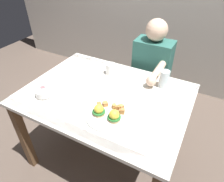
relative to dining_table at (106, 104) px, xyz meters
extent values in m
plane|color=brown|center=(0.00, 0.00, -0.63)|extent=(6.00, 6.00, 0.00)
cube|color=white|center=(0.00, 0.00, 0.09)|extent=(1.20, 0.90, 0.03)
cube|color=#B23838|center=(0.00, -0.40, 0.10)|extent=(1.20, 0.06, 0.00)
cube|color=#B23838|center=(0.00, 0.40, 0.10)|extent=(1.20, 0.06, 0.00)
cube|color=brown|center=(-0.55, -0.40, -0.28)|extent=(0.06, 0.06, 0.71)
cube|color=brown|center=(-0.55, 0.40, -0.28)|extent=(0.06, 0.06, 0.71)
cube|color=brown|center=(0.55, 0.40, -0.28)|extent=(0.06, 0.06, 0.71)
cylinder|color=white|center=(0.13, -0.21, 0.11)|extent=(0.27, 0.27, 0.01)
cylinder|color=tan|center=(0.08, -0.22, 0.13)|extent=(0.08, 0.08, 0.02)
cylinder|color=#286B2D|center=(0.08, -0.22, 0.14)|extent=(0.08, 0.08, 0.01)
sphere|color=yellow|center=(0.08, -0.22, 0.16)|extent=(0.06, 0.06, 0.06)
cylinder|color=tan|center=(0.19, -0.22, 0.13)|extent=(0.08, 0.08, 0.02)
cylinder|color=#286B2D|center=(0.19, -0.22, 0.14)|extent=(0.08, 0.08, 0.01)
sphere|color=yellow|center=(0.19, -0.22, 0.16)|extent=(0.06, 0.06, 0.06)
cube|color=#AD7038|center=(0.16, -0.14, 0.14)|extent=(0.03, 0.03, 0.03)
cube|color=#B77A42|center=(0.08, -0.14, 0.13)|extent=(0.05, 0.05, 0.03)
cube|color=#B77A42|center=(0.17, -0.12, 0.13)|extent=(0.03, 0.03, 0.03)
cube|color=tan|center=(0.14, -0.13, 0.14)|extent=(0.03, 0.03, 0.03)
cube|color=tan|center=(0.18, -0.11, 0.14)|extent=(0.04, 0.04, 0.03)
cube|color=#AD7038|center=(0.05, -0.17, 0.14)|extent=(0.04, 0.04, 0.04)
cube|color=#B77A42|center=(0.20, -0.15, 0.13)|extent=(0.03, 0.03, 0.03)
cube|color=#B77A42|center=(0.21, -0.15, 0.14)|extent=(0.03, 0.03, 0.04)
cylinder|color=white|center=(-0.38, -0.24, 0.11)|extent=(0.10, 0.10, 0.01)
cylinder|color=white|center=(-0.38, -0.24, 0.14)|extent=(0.12, 0.12, 0.04)
cube|color=#F4A85B|center=(-0.38, -0.24, 0.14)|extent=(0.03, 0.03, 0.03)
cube|color=#F4A85B|center=(-0.39, -0.23, 0.15)|extent=(0.02, 0.02, 0.02)
cube|color=#B7E093|center=(-0.38, -0.24, 0.14)|extent=(0.03, 0.03, 0.03)
cube|color=#F4DB66|center=(-0.35, -0.23, 0.15)|extent=(0.03, 0.03, 0.03)
cube|color=#F4A85B|center=(-0.41, -0.24, 0.14)|extent=(0.04, 0.04, 0.03)
cube|color=#F4A85B|center=(-0.39, -0.25, 0.14)|extent=(0.03, 0.03, 0.02)
cube|color=#EA6B70|center=(-0.40, -0.22, 0.15)|extent=(0.04, 0.04, 0.03)
cylinder|color=white|center=(-0.10, 0.26, 0.15)|extent=(0.08, 0.08, 0.09)
cylinder|color=black|center=(-0.10, 0.26, 0.20)|extent=(0.07, 0.07, 0.01)
torus|color=white|center=(-0.06, 0.26, 0.16)|extent=(0.06, 0.02, 0.06)
cube|color=silver|center=(0.08, 0.18, 0.11)|extent=(0.01, 0.12, 0.00)
cube|color=silver|center=(0.08, 0.25, 0.11)|extent=(0.02, 0.04, 0.00)
cylinder|color=silver|center=(0.35, 0.29, 0.18)|extent=(0.07, 0.07, 0.14)
cylinder|color=silver|center=(0.35, 0.29, 0.15)|extent=(0.06, 0.06, 0.10)
cylinder|color=#33333D|center=(0.06, 0.53, -0.41)|extent=(0.11, 0.11, 0.45)
cylinder|color=#33333D|center=(0.24, 0.53, -0.41)|extent=(0.11, 0.11, 0.45)
cube|color=#2D665B|center=(0.15, 0.63, 0.07)|extent=(0.34, 0.20, 0.50)
sphere|color=beige|center=(0.15, 0.63, 0.41)|extent=(0.19, 0.19, 0.19)
cylinder|color=beige|center=(0.27, 0.38, 0.17)|extent=(0.06, 0.30, 0.06)
sphere|color=beige|center=(0.27, 0.23, 0.17)|extent=(0.08, 0.08, 0.08)
camera|label=1|loc=(0.60, -1.01, 1.00)|focal=31.95mm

